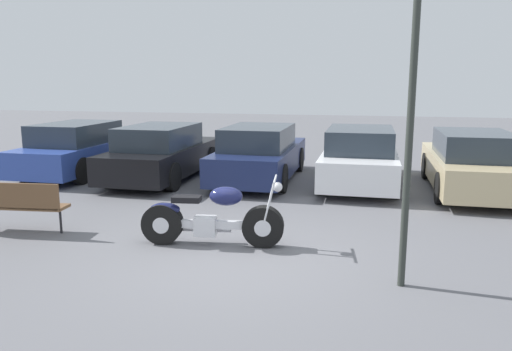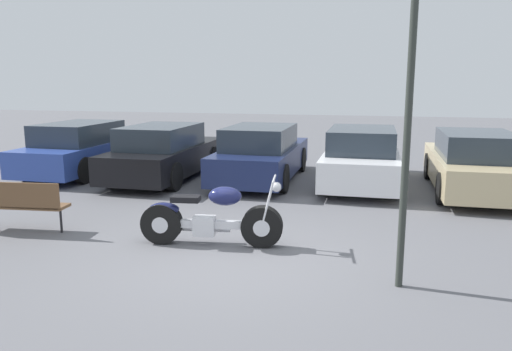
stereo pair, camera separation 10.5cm
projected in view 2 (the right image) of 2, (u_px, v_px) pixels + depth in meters
The scene contains 9 objects.
ground_plane at pixel (235, 257), 7.33m from camera, with size 60.00×60.00×0.00m, color slate.
motorcycle at pixel (210, 218), 7.80m from camera, with size 2.25×0.68×1.09m.
parked_car_blue at pixel (84, 149), 13.82m from camera, with size 1.82×4.54×1.41m.
parked_car_black at pixel (165, 153), 13.03m from camera, with size 1.82×4.54×1.41m.
parked_car_navy at pixel (262, 154), 12.81m from camera, with size 1.82×4.54×1.41m.
parked_car_white at pixel (362, 158), 12.27m from camera, with size 1.82×4.54×1.41m.
parked_car_champagne at pixel (474, 164), 11.37m from camera, with size 1.82×4.54×1.41m.
park_bench at pixel (17, 201), 8.41m from camera, with size 1.66×0.56×0.89m.
lamp_post at pixel (409, 98), 5.85m from camera, with size 0.23×0.23×3.77m.
Camera 2 is at (1.93, -6.71, 2.57)m, focal length 35.00 mm.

